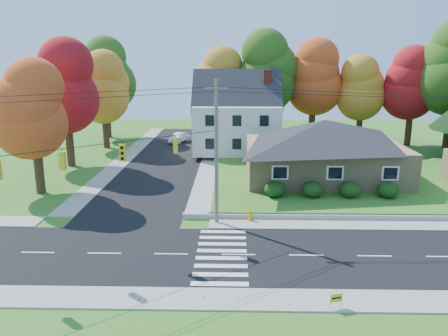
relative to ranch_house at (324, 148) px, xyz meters
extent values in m
plane|color=#3D7923|center=(-8.00, -16.00, -3.27)|extent=(120.00, 120.00, 0.00)
cube|color=black|center=(-8.00, -16.00, -3.26)|extent=(90.00, 8.00, 0.02)
cube|color=black|center=(-16.00, 10.00, -3.25)|extent=(8.00, 44.00, 0.02)
cube|color=#9C9A90|center=(-8.00, -11.00, -3.23)|extent=(90.00, 2.00, 0.08)
cube|color=#9C9A90|center=(-8.00, -21.00, -3.23)|extent=(90.00, 2.00, 0.08)
cube|color=#3D7923|center=(5.00, 5.00, -3.02)|extent=(30.00, 30.00, 0.50)
cube|color=tan|center=(0.00, 0.00, -1.17)|extent=(14.00, 10.00, 3.20)
pyramid|color=#26262B|center=(0.00, 0.00, 1.53)|extent=(14.60, 10.60, 2.20)
cube|color=silver|center=(-8.00, 12.00, 0.03)|extent=(10.00, 8.00, 5.60)
pyramid|color=#26262B|center=(-8.00, 12.00, 4.03)|extent=(10.40, 8.40, 2.40)
cube|color=brown|center=(-4.50, 12.00, 2.03)|extent=(0.90, 0.90, 9.60)
ellipsoid|color=#163A10|center=(-5.00, -6.20, -2.13)|extent=(1.70, 1.70, 1.27)
ellipsoid|color=#163A10|center=(-2.00, -6.20, -2.13)|extent=(1.70, 1.70, 1.27)
ellipsoid|color=#163A10|center=(1.00, -6.20, -2.13)|extent=(1.70, 1.70, 1.27)
ellipsoid|color=#163A10|center=(4.00, -6.20, -2.13)|extent=(1.70, 1.70, 1.27)
cylinder|color=#666059|center=(-9.50, -10.80, 1.73)|extent=(0.26, 0.26, 10.00)
cube|color=#666059|center=(-9.50, -10.80, 6.13)|extent=(1.60, 0.12, 0.12)
cube|color=gold|center=(-17.50, -17.20, 2.68)|extent=(0.26, 0.34, 1.00)
cube|color=gold|center=(-14.80, -15.05, 2.68)|extent=(0.34, 0.26, 1.00)
cube|color=gold|center=(-12.00, -12.80, 2.68)|extent=(0.26, 0.34, 1.00)
cylinder|color=black|center=(-16.00, -16.00, 3.33)|extent=(13.02, 10.43, 0.04)
cylinder|color=#3F2A19|center=(-10.00, 18.00, -0.07)|extent=(0.80, 0.80, 5.40)
sphere|color=#C68126|center=(-10.00, 18.00, 3.83)|extent=(6.72, 6.72, 6.72)
sphere|color=#C68126|center=(-10.00, 18.00, 5.51)|extent=(5.91, 5.91, 5.91)
sphere|color=#C68126|center=(-10.00, 18.00, 7.19)|extent=(5.11, 5.11, 5.11)
cylinder|color=#3F2A19|center=(-4.00, 17.00, 0.38)|extent=(0.86, 0.86, 6.30)
sphere|color=#335C19|center=(-4.00, 17.00, 4.93)|extent=(7.84, 7.84, 7.84)
sphere|color=#335C19|center=(-4.00, 17.00, 6.89)|extent=(6.90, 6.90, 6.90)
sphere|color=#335C19|center=(-4.00, 17.00, 8.85)|extent=(5.96, 5.96, 5.96)
cylinder|color=#3F2A19|center=(2.00, 18.00, 0.16)|extent=(0.83, 0.83, 5.85)
sphere|color=#D2491D|center=(2.00, 18.00, 4.38)|extent=(7.28, 7.28, 7.28)
sphere|color=#D2491D|center=(2.00, 18.00, 6.20)|extent=(6.41, 6.41, 6.41)
sphere|color=#D2491D|center=(2.00, 18.00, 8.02)|extent=(5.53, 5.53, 5.53)
cylinder|color=#3F2A19|center=(8.00, 17.00, -0.29)|extent=(0.77, 0.77, 4.95)
sphere|color=#C68126|center=(8.00, 17.00, 3.28)|extent=(6.16, 6.16, 6.16)
sphere|color=#C68126|center=(8.00, 17.00, 4.82)|extent=(5.42, 5.42, 5.42)
sphere|color=#C68126|center=(8.00, 17.00, 6.36)|extent=(4.68, 4.68, 4.68)
cylinder|color=#3F2A19|center=(14.00, 16.00, -0.07)|extent=(0.80, 0.80, 5.40)
sphere|color=#A21418|center=(14.00, 16.00, 3.83)|extent=(6.72, 6.72, 6.72)
sphere|color=#A21418|center=(14.00, 16.00, 5.51)|extent=(5.91, 5.91, 5.91)
sphere|color=#A21418|center=(14.00, 16.00, 7.19)|extent=(5.11, 5.11, 5.11)
cylinder|color=#3F2A19|center=(-25.00, -4.00, -0.79)|extent=(0.77, 0.77, 4.95)
sphere|color=#D2491D|center=(-25.00, -4.00, 2.78)|extent=(6.16, 6.16, 6.16)
sphere|color=#D2491D|center=(-25.00, -4.00, 4.32)|extent=(5.42, 5.42, 5.42)
sphere|color=#D2491D|center=(-25.00, -4.00, 5.86)|extent=(4.68, 4.68, 4.68)
cylinder|color=#3F2A19|center=(-26.00, 6.00, -0.34)|extent=(0.83, 0.83, 5.85)
sphere|color=#A21418|center=(-26.00, 6.00, 3.88)|extent=(7.28, 7.28, 7.28)
sphere|color=#A21418|center=(-26.00, 6.00, 5.70)|extent=(6.41, 6.41, 6.41)
sphere|color=#A21418|center=(-26.00, 6.00, 7.52)|extent=(5.53, 5.53, 5.53)
cylinder|color=#3F2A19|center=(-25.00, 16.00, -0.57)|extent=(0.80, 0.80, 5.40)
sphere|color=#C68126|center=(-25.00, 16.00, 3.33)|extent=(6.72, 6.72, 6.72)
sphere|color=#C68126|center=(-25.00, 16.00, 5.01)|extent=(5.91, 5.91, 5.91)
sphere|color=#C68126|center=(-25.00, 16.00, 6.69)|extent=(5.11, 5.11, 5.11)
cylinder|color=#3F2A19|center=(-27.00, 24.00, -0.12)|extent=(0.86, 0.86, 6.30)
sphere|color=#335C19|center=(-27.00, 24.00, 4.43)|extent=(7.84, 7.84, 7.84)
sphere|color=#335C19|center=(-27.00, 24.00, 6.39)|extent=(6.90, 6.90, 6.90)
sphere|color=#335C19|center=(-27.00, 24.00, 8.35)|extent=(5.96, 5.96, 5.96)
imported|color=silver|center=(-15.93, 19.86, -2.59)|extent=(2.76, 4.24, 1.32)
cylinder|color=#D5A906|center=(-7.15, -10.42, -3.21)|extent=(0.38, 0.38, 0.10)
cylinder|color=#D5A906|center=(-7.15, -10.42, -2.90)|extent=(0.25, 0.25, 0.57)
sphere|color=#D5A906|center=(-7.15, -10.42, -2.56)|extent=(0.27, 0.27, 0.27)
cylinder|color=#D5A906|center=(-7.15, -10.42, -2.80)|extent=(0.48, 0.22, 0.13)
cylinder|color=black|center=(-3.77, -21.66, -3.01)|extent=(0.02, 0.02, 0.52)
cylinder|color=black|center=(-3.32, -21.66, -3.01)|extent=(0.02, 0.02, 0.52)
cube|color=yellow|center=(-3.55, -21.66, -2.70)|extent=(0.60, 0.22, 0.41)
camera|label=1|loc=(-8.29, -39.82, 7.97)|focal=35.00mm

